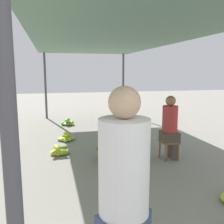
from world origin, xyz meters
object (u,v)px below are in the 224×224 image
at_px(vendor_foreground, 124,200).
at_px(banana_pile_right_1, 130,133).
at_px(stool, 169,144).
at_px(banana_pile_left_0, 59,151).
at_px(vendor_seated, 170,127).
at_px(banana_pile_left_2, 66,138).
at_px(crate_near, 111,156).
at_px(banana_pile_left_1, 68,123).

height_order(vendor_foreground, banana_pile_right_1, vendor_foreground).
height_order(stool, banana_pile_left_0, stool).
relative_size(vendor_seated, banana_pile_right_1, 2.10).
xyz_separation_m(vendor_foreground, banana_pile_left_2, (-0.14, 4.74, -0.79)).
bearing_deg(banana_pile_right_1, crate_near, -118.50).
distance_m(banana_pile_right_1, crate_near, 2.04).
relative_size(vendor_seated, crate_near, 2.50).
bearing_deg(banana_pile_left_0, crate_near, -32.26).
bearing_deg(banana_pile_left_2, banana_pile_right_1, 2.19).
distance_m(vendor_foreground, banana_pile_right_1, 5.13).
relative_size(vendor_seated, banana_pile_left_1, 2.71).
xyz_separation_m(vendor_foreground, stool, (1.79, 2.86, -0.55)).
distance_m(banana_pile_left_1, banana_pile_right_1, 2.36).
distance_m(banana_pile_left_1, crate_near, 3.60).
height_order(banana_pile_left_0, banana_pile_left_2, banana_pile_left_0).
bearing_deg(banana_pile_left_2, banana_pile_left_1, 84.82).
height_order(banana_pile_left_2, banana_pile_right_1, banana_pile_left_2).
xyz_separation_m(banana_pile_right_1, crate_near, (-0.97, -1.79, 0.04)).
xyz_separation_m(vendor_foreground, crate_near, (0.63, 3.01, -0.75)).
bearing_deg(stool, banana_pile_right_1, 95.45).
bearing_deg(vendor_seated, banana_pile_left_2, 136.03).
relative_size(banana_pile_left_1, banana_pile_right_1, 0.77).
bearing_deg(banana_pile_left_2, crate_near, -65.98).
relative_size(banana_pile_left_0, banana_pile_right_1, 0.79).
relative_size(banana_pile_left_2, banana_pile_right_1, 1.00).
height_order(vendor_seated, banana_pile_right_1, vendor_seated).
bearing_deg(stool, vendor_seated, 8.46).
height_order(stool, banana_pile_right_1, stool).
relative_size(stool, banana_pile_right_1, 0.62).
bearing_deg(vendor_foreground, banana_pile_left_0, 95.42).
relative_size(vendor_foreground, crate_near, 3.22).
distance_m(vendor_seated, banana_pile_left_0, 2.36).
distance_m(vendor_foreground, crate_near, 3.17).
relative_size(banana_pile_right_1, crate_near, 1.19).
relative_size(vendor_foreground, banana_pile_left_0, 3.43).
relative_size(banana_pile_left_1, banana_pile_left_2, 0.77).
xyz_separation_m(banana_pile_left_0, banana_pile_left_2, (0.21, 1.11, -0.02)).
xyz_separation_m(vendor_foreground, vendor_seated, (1.81, 2.86, -0.20)).
height_order(banana_pile_left_1, crate_near, banana_pile_left_1).
xyz_separation_m(stool, banana_pile_left_2, (-1.93, 1.88, -0.24)).
bearing_deg(banana_pile_left_1, banana_pile_right_1, -48.13).
distance_m(stool, vendor_seated, 0.35).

